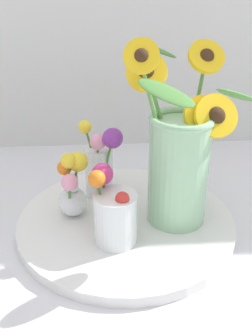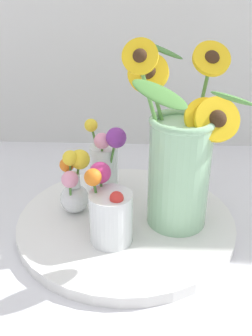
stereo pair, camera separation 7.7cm
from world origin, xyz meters
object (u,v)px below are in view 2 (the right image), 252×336
object	(u,v)px
serving_tray	(126,222)
mason_jar_sunflowers	(180,161)
vase_small_back	(106,162)
vase_small_center	(109,211)
vase_bulb_right	(74,184)

from	to	relation	value
serving_tray	mason_jar_sunflowers	bearing A→B (deg)	-1.90
serving_tray	vase_small_back	xyz separation A→B (m)	(-0.05, 0.10, 0.09)
serving_tray	vase_small_back	size ratio (longest dim) A/B	2.53
vase_small_center	vase_small_back	size ratio (longest dim) A/B	0.83
serving_tray	vase_bulb_right	bearing A→B (deg)	169.47
mason_jar_sunflowers	vase_small_center	distance (m)	0.17
mason_jar_sunflowers	vase_small_back	xyz separation A→B (m)	(-0.15, 0.10, -0.06)
vase_small_back	serving_tray	bearing A→B (deg)	-62.76
vase_bulb_right	vase_small_back	size ratio (longest dim) A/B	0.81
mason_jar_sunflowers	vase_small_back	world-z (taller)	mason_jar_sunflowers
serving_tray	mason_jar_sunflowers	world-z (taller)	mason_jar_sunflowers
vase_bulb_right	vase_small_back	bearing A→B (deg)	52.62
vase_bulb_right	vase_small_back	world-z (taller)	vase_small_back
vase_small_center	mason_jar_sunflowers	bearing A→B (deg)	27.00
serving_tray	mason_jar_sunflowers	size ratio (longest dim) A/B	1.21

